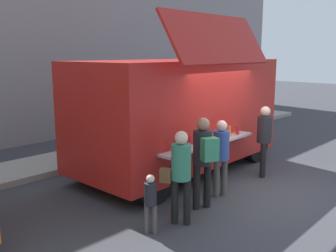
% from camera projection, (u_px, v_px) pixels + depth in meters
% --- Properties ---
extents(ground_plane, '(60.00, 60.00, 0.00)m').
position_uv_depth(ground_plane, '(258.00, 190.00, 8.19)').
color(ground_plane, '#38383D').
extents(food_truck_main, '(5.48, 3.15, 3.71)m').
position_uv_depth(food_truck_main, '(179.00, 111.00, 9.31)').
color(food_truck_main, red).
rests_on(food_truck_main, ground).
extents(trash_bin, '(0.60, 0.60, 0.94)m').
position_uv_depth(trash_bin, '(198.00, 122.00, 13.63)').
color(trash_bin, '#2B633A').
rests_on(trash_bin, ground).
extents(customer_front_ordering, '(0.33, 0.32, 1.59)m').
position_uv_depth(customer_front_ordering, '(221.00, 151.00, 7.71)').
color(customer_front_ordering, '#4D4B43').
rests_on(customer_front_ordering, ground).
extents(customer_mid_with_backpack, '(0.46, 0.57, 1.75)m').
position_uv_depth(customer_mid_with_backpack, '(204.00, 154.00, 7.03)').
color(customer_mid_with_backpack, black).
rests_on(customer_mid_with_backpack, ground).
extents(customer_rear_waiting, '(0.42, 0.51, 1.64)m').
position_uv_depth(customer_rear_waiting, '(180.00, 170.00, 6.41)').
color(customer_rear_waiting, black).
rests_on(customer_rear_waiting, ground).
extents(customer_extra_browsing, '(0.34, 0.34, 1.69)m').
position_uv_depth(customer_extra_browsing, '(264.00, 135.00, 8.96)').
color(customer_extra_browsing, black).
rests_on(customer_extra_browsing, ground).
extents(child_near_queue, '(0.20, 0.20, 1.01)m').
position_uv_depth(child_near_queue, '(151.00, 199.00, 6.13)').
color(child_near_queue, '#4B4843').
rests_on(child_near_queue, ground).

